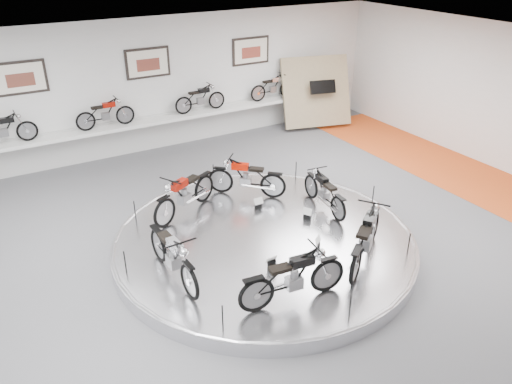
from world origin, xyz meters
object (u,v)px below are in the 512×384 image
bike_b (246,177)px  display_platform (264,242)px  bike_d (173,255)px  bike_f (366,237)px  bike_e (293,277)px  bike_c (185,193)px  bike_a (324,191)px  shelf (156,121)px

bike_b → display_platform: bearing=114.6°
display_platform → bike_d: size_ratio=3.69×
display_platform → bike_f: size_ratio=3.44×
display_platform → bike_b: bearing=71.6°
bike_d → bike_e: (1.53, -1.67, -0.00)m
bike_c → bike_d: (-1.16, -2.16, -0.01)m
bike_c → bike_f: (2.26, -3.54, 0.03)m
bike_a → bike_e: bike_e is taller
bike_a → bike_b: bearing=45.2°
display_platform → bike_e: bike_e is taller
shelf → bike_e: bike_e is taller
bike_b → bike_c: size_ratio=0.94×
display_platform → bike_e: size_ratio=3.70×
bike_c → bike_e: (0.37, -3.83, -0.01)m
display_platform → bike_c: 2.16m
bike_d → bike_f: bearing=65.6°
shelf → bike_f: (1.21, -8.18, -0.15)m
display_platform → bike_c: (-1.05, 1.76, 0.67)m
shelf → bike_a: (1.84, -6.06, -0.25)m
bike_a → bike_f: size_ratio=0.83×
display_platform → bike_b: size_ratio=3.86×
display_platform → bike_c: bearing=120.7°
bike_b → bike_f: (0.59, -3.64, 0.06)m
bike_b → bike_e: (-1.29, -3.92, 0.02)m
bike_e → bike_c: bearing=102.3°
bike_b → bike_f: bearing=142.2°
bike_a → bike_b: size_ratio=0.93×
bike_c → bike_e: 3.85m
bike_d → bike_e: bike_d is taller
bike_a → bike_e: bearing=140.2°
bike_b → bike_f: bike_f is taller
bike_a → bike_b: 1.95m
bike_a → bike_c: 3.21m
bike_e → bike_f: 1.91m
bike_b → bike_c: (-1.66, -0.10, 0.03)m
bike_d → bike_f: size_ratio=0.93×
shelf → bike_d: 7.15m
bike_a → bike_d: (-4.04, -0.74, 0.06)m
display_platform → bike_e: 2.27m
shelf → bike_b: 4.59m
shelf → bike_a: size_ratio=7.16×
bike_a → display_platform: bearing=107.0°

